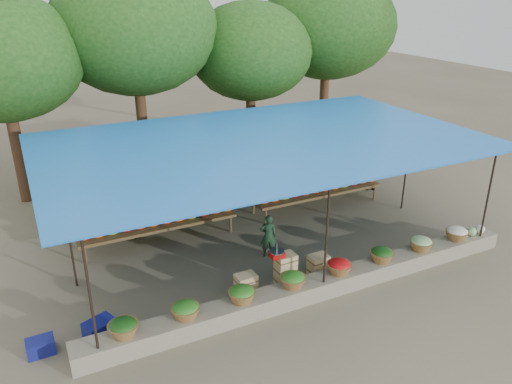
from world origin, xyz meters
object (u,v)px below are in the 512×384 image
blue_crate_front (41,346)px  blue_crate_back (100,329)px  weighing_scale (277,254)px  vendor_seated (268,236)px  crate_counter (284,272)px

blue_crate_front → blue_crate_back: 1.09m
weighing_scale → blue_crate_back: bearing=179.9°
blue_crate_front → vendor_seated: bearing=12.5°
crate_counter → weighing_scale: size_ratio=6.72×
vendor_seated → blue_crate_front: (-5.49, -1.32, -0.42)m
crate_counter → blue_crate_back: crate_counter is taller
crate_counter → blue_crate_front: (-5.22, -0.01, -0.16)m
vendor_seated → weighing_scale: bearing=92.4°
crate_counter → blue_crate_front: size_ratio=4.72×
blue_crate_front → blue_crate_back: (1.08, 0.01, 0.02)m
crate_counter → vendor_seated: size_ratio=2.07×
crate_counter → blue_crate_back: size_ratio=4.13×
crate_counter → blue_crate_back: (-4.13, 0.00, -0.14)m
blue_crate_back → vendor_seated: bearing=-5.2°
weighing_scale → vendor_seated: (0.48, 1.31, -0.28)m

